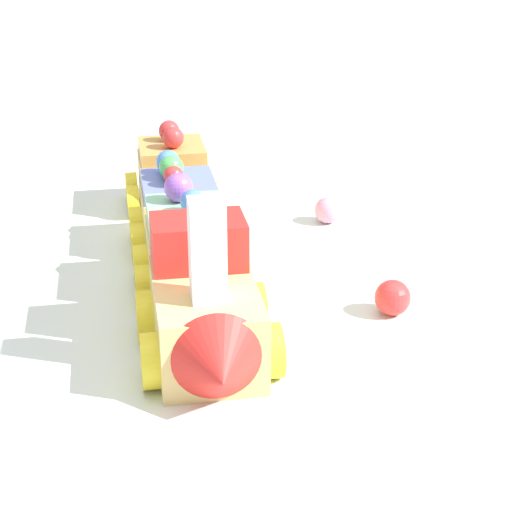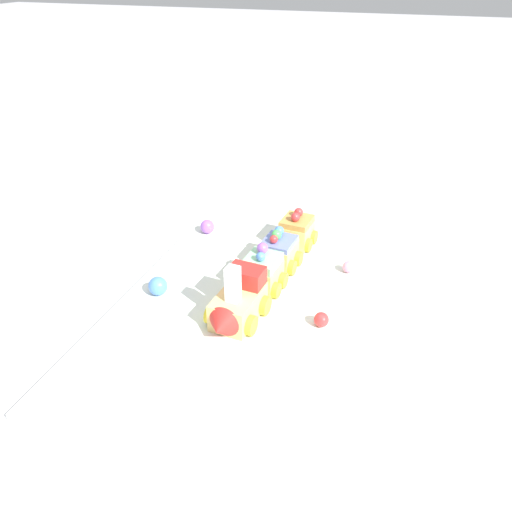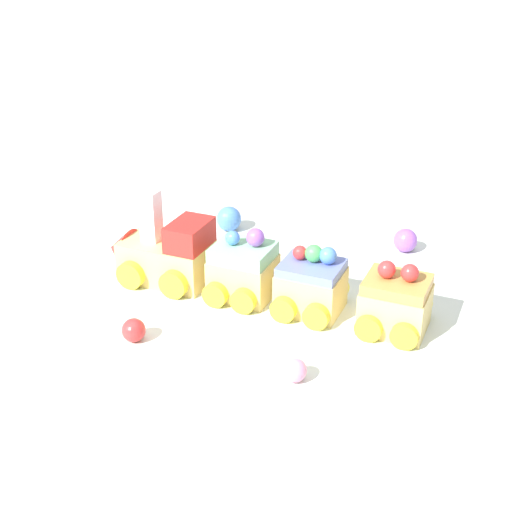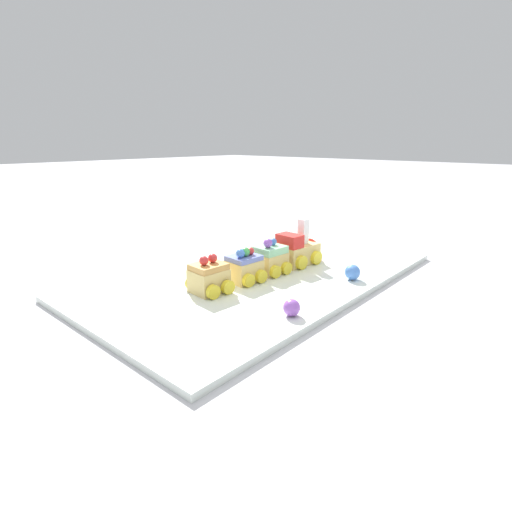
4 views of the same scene
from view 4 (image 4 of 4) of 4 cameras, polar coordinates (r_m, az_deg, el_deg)
ground_plane at (r=0.86m, az=0.74°, el=-3.11°), size 10.00×10.00×0.00m
display_board at (r=0.86m, az=0.74°, el=-2.73°), size 0.75×0.44×0.01m
cake_train_locomotive at (r=0.92m, az=6.27°, el=0.78°), size 0.12×0.08×0.10m
cake_car_mint at (r=0.85m, az=2.01°, el=-0.52°), size 0.07×0.08×0.08m
cake_car_blueberry at (r=0.80m, az=-1.73°, el=-1.74°), size 0.07×0.08×0.07m
cake_car_caramel at (r=0.75m, az=-6.66°, el=-3.16°), size 0.07×0.08×0.07m
gumball_purple at (r=0.65m, az=5.11°, el=-7.35°), size 0.03×0.03×0.03m
gumball_pink at (r=0.88m, az=-8.46°, el=-1.37°), size 0.02×0.02×0.02m
gumball_blue at (r=0.83m, az=13.62°, el=-2.27°), size 0.03×0.03×0.03m
gumball_red at (r=0.98m, az=-0.76°, el=0.69°), size 0.02×0.02×0.02m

